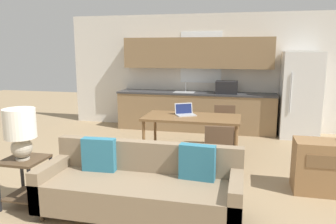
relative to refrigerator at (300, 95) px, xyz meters
The scene contains 11 objects.
ground_plane 4.87m from the refrigerator, 118.38° to the right, with size 20.00×20.00×0.00m, color #9E8460.
wall_back 2.35m from the refrigerator, 169.44° to the left, with size 6.40×0.07×2.70m.
kitchen_counter 2.26m from the refrigerator, behind, with size 3.66×0.65×2.15m.
refrigerator is the anchor object (origin of this frame).
dining_table 2.86m from the refrigerator, 134.78° to the right, with size 1.62×0.83×0.76m.
couch 4.70m from the refrigerator, 118.97° to the right, with size 2.26×0.80×0.84m.
side_table 5.60m from the refrigerator, 131.37° to the right, with size 0.47×0.47×0.60m.
table_lamp 5.59m from the refrigerator, 131.23° to the right, with size 0.36×0.36×0.61m.
dining_chair_far_right 2.02m from the refrigerator, 139.58° to the right, with size 0.47×0.47×0.83m.
dining_chair_near_right 3.22m from the refrigerator, 117.75° to the right, with size 0.45×0.45×0.83m.
laptop 2.89m from the refrigerator, 138.19° to the right, with size 0.40×0.38×0.20m.
Camera 1 is at (1.12, -3.21, 1.87)m, focal length 35.00 mm.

